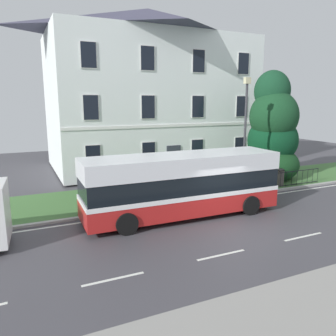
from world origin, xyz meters
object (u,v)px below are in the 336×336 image
at_px(evergreen_tree, 272,136).
at_px(single_decker_bus, 182,184).
at_px(georgian_townhouse, 149,89).
at_px(street_lamp_post, 245,127).
at_px(litter_bin, 280,177).

height_order(evergreen_tree, single_decker_bus, evergreen_tree).
distance_m(georgian_townhouse, single_decker_bus, 13.96).
relative_size(single_decker_bus, street_lamp_post, 1.43).
bearing_deg(single_decker_bus, street_lamp_post, 24.55).
bearing_deg(evergreen_tree, litter_bin, -115.48).
xyz_separation_m(georgian_townhouse, street_lamp_post, (2.02, -10.35, -2.47)).
relative_size(evergreen_tree, street_lamp_post, 1.16).
bearing_deg(single_decker_bus, georgian_townhouse, 76.33).
relative_size(georgian_townhouse, single_decker_bus, 1.66).
bearing_deg(litter_bin, street_lamp_post, 177.85).
bearing_deg(georgian_townhouse, evergreen_tree, -54.83).
xyz_separation_m(street_lamp_post, litter_bin, (2.85, -0.11, -3.26)).
distance_m(georgian_townhouse, evergreen_tree, 10.73).
bearing_deg(litter_bin, georgian_townhouse, 114.99).
distance_m(georgian_townhouse, street_lamp_post, 10.83).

